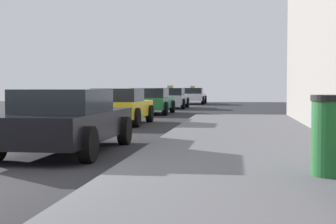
{
  "coord_description": "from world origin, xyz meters",
  "views": [
    {
      "loc": [
        3.81,
        -6.28,
        1.31
      ],
      "look_at": [
        2.59,
        2.64,
        0.88
      ],
      "focal_mm": 54.93,
      "sensor_mm": 36.0,
      "label": 1
    }
  ],
  "objects_px": {
    "trash_bin": "(336,135)",
    "car_white": "(193,96)",
    "car_green": "(151,101)",
    "car_silver": "(171,98)",
    "car_yellow": "(119,106)",
    "car_black": "(67,120)"
  },
  "relations": [
    {
      "from": "car_silver",
      "to": "car_white",
      "type": "distance_m",
      "value": 8.58
    },
    {
      "from": "trash_bin",
      "to": "car_black",
      "type": "relative_size",
      "value": 0.23
    },
    {
      "from": "car_yellow",
      "to": "car_silver",
      "type": "distance_m",
      "value": 14.31
    },
    {
      "from": "car_green",
      "to": "car_white",
      "type": "bearing_deg",
      "value": 87.37
    },
    {
      "from": "trash_bin",
      "to": "car_green",
      "type": "height_order",
      "value": "car_green"
    },
    {
      "from": "car_yellow",
      "to": "car_green",
      "type": "bearing_deg",
      "value": 90.97
    },
    {
      "from": "car_black",
      "to": "car_silver",
      "type": "xyz_separation_m",
      "value": [
        -0.8,
        22.07,
        0.0
      ]
    },
    {
      "from": "trash_bin",
      "to": "car_white",
      "type": "xyz_separation_m",
      "value": [
        -4.84,
        33.66,
        -0.03
      ]
    },
    {
      "from": "car_silver",
      "to": "car_white",
      "type": "bearing_deg",
      "value": 85.65
    },
    {
      "from": "car_yellow",
      "to": "car_green",
      "type": "distance_m",
      "value": 7.24
    },
    {
      "from": "car_silver",
      "to": "car_white",
      "type": "height_order",
      "value": "same"
    },
    {
      "from": "car_silver",
      "to": "car_yellow",
      "type": "bearing_deg",
      "value": -89.78
    },
    {
      "from": "trash_bin",
      "to": "car_silver",
      "type": "height_order",
      "value": "car_silver"
    },
    {
      "from": "trash_bin",
      "to": "car_green",
      "type": "bearing_deg",
      "value": 107.13
    },
    {
      "from": "car_black",
      "to": "car_silver",
      "type": "relative_size",
      "value": 1.12
    },
    {
      "from": "car_green",
      "to": "car_yellow",
      "type": "bearing_deg",
      "value": -89.03
    },
    {
      "from": "car_yellow",
      "to": "car_silver",
      "type": "height_order",
      "value": "car_silver"
    },
    {
      "from": "trash_bin",
      "to": "car_yellow",
      "type": "distance_m",
      "value": 12.09
    },
    {
      "from": "car_yellow",
      "to": "car_green",
      "type": "height_order",
      "value": "same"
    },
    {
      "from": "trash_bin",
      "to": "car_yellow",
      "type": "relative_size",
      "value": 0.26
    },
    {
      "from": "car_green",
      "to": "car_silver",
      "type": "xyz_separation_m",
      "value": [
        0.07,
        7.07,
        0.0
      ]
    },
    {
      "from": "car_green",
      "to": "car_white",
      "type": "height_order",
      "value": "car_white"
    }
  ]
}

